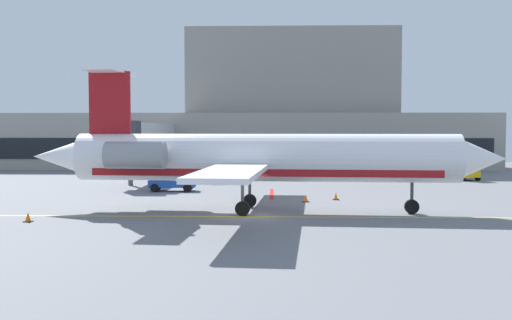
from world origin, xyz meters
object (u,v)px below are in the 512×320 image
Objects in this scene: pushback_tractor at (215,172)px; belt_loader at (168,181)px; regional_jet at (257,158)px; fuel_tank at (346,163)px; baggage_tug at (465,171)px.

belt_loader is at bearing -110.49° from pushback_tractor.
belt_loader is (-7.91, 12.33, -2.55)m from regional_jet.
regional_jet is 4.45× the size of fuel_tank.
regional_jet is at bearing -130.84° from baggage_tug.
belt_loader is (-3.17, -8.48, -0.12)m from pushback_tractor.
regional_jet is 14.87m from belt_loader.
fuel_tank is (-11.83, 2.77, 0.68)m from baggage_tug.
belt_loader is at bearing -157.85° from baggage_tug.
regional_jet reaches higher than baggage_tug.
regional_jet reaches higher than fuel_tank.
baggage_tug reaches higher than belt_loader.
regional_jet is at bearing -108.41° from fuel_tank.
baggage_tug is 0.95× the size of belt_loader.
belt_loader is at bearing -139.36° from fuel_tank.
baggage_tug is at bearing -13.19° from fuel_tank.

